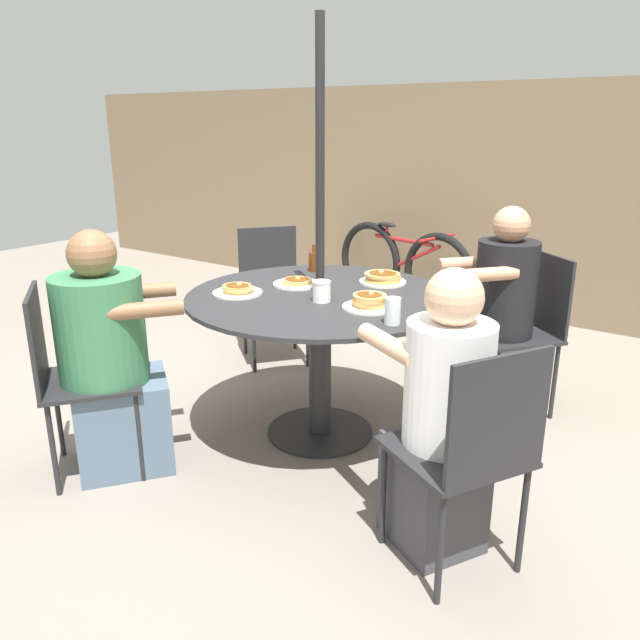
{
  "coord_description": "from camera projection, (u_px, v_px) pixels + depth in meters",
  "views": [
    {
      "loc": [
        1.69,
        -2.39,
        1.56
      ],
      "look_at": [
        0.0,
        0.0,
        0.62
      ],
      "focal_mm": 35.0,
      "sensor_mm": 36.0,
      "label": 1
    }
  ],
  "objects": [
    {
      "name": "diner_east",
      "position": [
        441.0,
        424.0,
        2.26
      ],
      "size": [
        0.57,
        0.5,
        1.09
      ],
      "rotation": [
        0.0,
        0.0,
        1.07
      ],
      "color": "#3D3D42",
      "rests_on": "ground"
    },
    {
      "name": "patio_table",
      "position": [
        320.0,
        324.0,
        3.08
      ],
      "size": [
        1.31,
        1.31,
        0.75
      ],
      "color": "#28282B",
      "rests_on": "ground"
    },
    {
      "name": "bicycle",
      "position": [
        402.0,
        267.0,
        5.36
      ],
      "size": [
        1.44,
        0.47,
        0.72
      ],
      "rotation": [
        0.0,
        0.0,
        -0.21
      ],
      "color": "black",
      "rests_on": "ground"
    },
    {
      "name": "diner_north",
      "position": [
        111.0,
        366.0,
        2.81
      ],
      "size": [
        0.6,
        0.62,
        1.12
      ],
      "rotation": [
        0.0,
        0.0,
        -0.63
      ],
      "color": "slate",
      "rests_on": "ground"
    },
    {
      "name": "drinking_glass_a",
      "position": [
        393.0,
        311.0,
        2.58
      ],
      "size": [
        0.07,
        0.07,
        0.11
      ],
      "primitive_type": "cylinder",
      "color": "silver",
      "rests_on": "patio_table"
    },
    {
      "name": "patio_chair_south",
      "position": [
        526.0,
        322.0,
        3.41
      ],
      "size": [
        0.59,
        0.59,
        0.88
      ],
      "rotation": [
        0.0,
        0.0,
        -3.83
      ],
      "color": "#232326",
      "rests_on": "ground"
    },
    {
      "name": "pancake_plate_b",
      "position": [
        238.0,
        290.0,
        3.05
      ],
      "size": [
        0.24,
        0.24,
        0.05
      ],
      "color": "silver",
      "rests_on": "patio_table"
    },
    {
      "name": "pancake_plate_a",
      "position": [
        297.0,
        283.0,
        3.21
      ],
      "size": [
        0.24,
        0.24,
        0.04
      ],
      "color": "silver",
      "rests_on": "patio_table"
    },
    {
      "name": "pancake_plate_d",
      "position": [
        383.0,
        278.0,
        3.25
      ],
      "size": [
        0.24,
        0.24,
        0.06
      ],
      "color": "silver",
      "rests_on": "patio_table"
    },
    {
      "name": "pancake_plate_c",
      "position": [
        369.0,
        302.0,
        2.81
      ],
      "size": [
        0.24,
        0.24,
        0.08
      ],
      "color": "silver",
      "rests_on": "patio_table"
    },
    {
      "name": "patio_chair_west",
      "position": [
        272.0,
        285.0,
        4.18
      ],
      "size": [
        0.59,
        0.59,
        0.88
      ],
      "rotation": [
        0.0,
        0.0,
        -2.24
      ],
      "color": "#232326",
      "rests_on": "ground"
    },
    {
      "name": "coffee_cup",
      "position": [
        322.0,
        291.0,
        2.91
      ],
      "size": [
        0.09,
        0.09,
        0.1
      ],
      "color": "white",
      "rests_on": "patio_table"
    },
    {
      "name": "diner_south",
      "position": [
        498.0,
        321.0,
        3.36
      ],
      "size": [
        0.53,
        0.55,
        1.14
      ],
      "rotation": [
        0.0,
        0.0,
        -3.83
      ],
      "color": "gray",
      "rests_on": "ground"
    },
    {
      "name": "back_fence",
      "position": [
        508.0,
        203.0,
        5.02
      ],
      "size": [
        10.0,
        0.06,
        1.85
      ],
      "primitive_type": "cube",
      "color": "#7A664C",
      "rests_on": "ground"
    },
    {
      "name": "syrup_bottle",
      "position": [
        315.0,
        261.0,
        3.5
      ],
      "size": [
        0.09,
        0.06,
        0.15
      ],
      "color": "#602D0F",
      "rests_on": "patio_table"
    },
    {
      "name": "patio_chair_north",
      "position": [
        70.0,
        370.0,
        2.76
      ],
      "size": [
        0.59,
        0.59,
        0.88
      ],
      "rotation": [
        0.0,
        0.0,
        -0.63
      ],
      "color": "#232326",
      "rests_on": "ground"
    },
    {
      "name": "umbrella_pole",
      "position": [
        320.0,
        243.0,
        2.96
      ],
      "size": [
        0.04,
        0.04,
        2.0
      ],
      "primitive_type": "cylinder",
      "color": "black",
      "rests_on": "ground"
    },
    {
      "name": "ground_plane",
      "position": [
        320.0,
        432.0,
        3.27
      ],
      "size": [
        12.0,
        12.0,
        0.0
      ],
      "primitive_type": "plane",
      "color": "gray"
    },
    {
      "name": "patio_chair_east",
      "position": [
        471.0,
        446.0,
        2.11
      ],
      "size": [
        0.57,
        0.57,
        0.88
      ],
      "rotation": [
        0.0,
        0.0,
        1.07
      ],
      "color": "#232326",
      "rests_on": "ground"
    }
  ]
}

